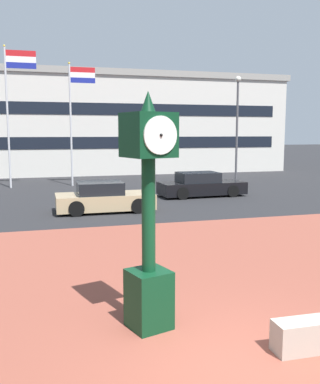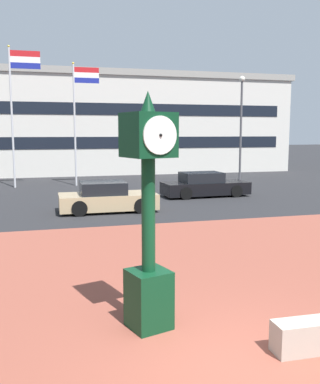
% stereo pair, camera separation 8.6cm
% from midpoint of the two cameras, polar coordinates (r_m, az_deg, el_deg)
% --- Properties ---
extents(ground_plane, '(200.00, 200.00, 0.00)m').
position_cam_midpoint_polar(ground_plane, '(6.79, 11.43, -22.03)').
color(ground_plane, '#262628').
extents(plaza_brick_paving, '(44.00, 13.97, 0.01)m').
position_cam_midpoint_polar(plaza_brick_paving, '(9.29, 3.01, -13.36)').
color(plaza_brick_paving, brown).
rests_on(plaza_brick_paving, ground).
extents(street_clock, '(0.90, 0.93, 4.04)m').
position_cam_midpoint_polar(street_clock, '(7.28, -1.21, -3.52)').
color(street_clock, '#0C381E').
rests_on(street_clock, ground).
extents(car_street_near, '(4.14, 1.97, 1.28)m').
position_cam_midpoint_polar(car_street_near, '(18.64, -6.91, -0.81)').
color(car_street_near, tan).
rests_on(car_street_near, ground).
extents(car_street_mid, '(4.60, 1.98, 1.28)m').
position_cam_midpoint_polar(car_street_mid, '(22.98, 5.98, 0.85)').
color(car_street_mid, black).
rests_on(car_street_mid, ground).
extents(flagpole_primary, '(1.84, 0.14, 8.47)m').
position_cam_midpoint_polar(flagpole_primary, '(27.81, -18.47, 11.16)').
color(flagpole_primary, silver).
rests_on(flagpole_primary, ground).
extents(flagpole_secondary, '(1.64, 0.14, 7.64)m').
position_cam_midpoint_polar(flagpole_secondary, '(27.82, -10.74, 10.23)').
color(flagpole_secondary, silver).
rests_on(flagpole_secondary, ground).
extents(civic_building, '(26.04, 14.43, 8.21)m').
position_cam_midpoint_polar(civic_building, '(41.33, -4.07, 8.91)').
color(civic_building, beige).
rests_on(civic_building, ground).
extents(street_lamp_post, '(0.36, 0.36, 6.90)m').
position_cam_midpoint_polar(street_lamp_post, '(28.47, 10.75, 9.42)').
color(street_lamp_post, '#4C4C51').
rests_on(street_lamp_post, ground).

